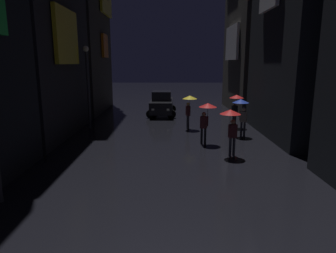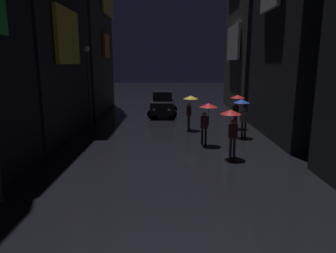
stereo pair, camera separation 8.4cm
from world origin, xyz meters
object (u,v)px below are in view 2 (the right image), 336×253
(pedestrian_near_crossing_blue, at_px, (242,107))
(car_distant, at_px, (163,104))
(pedestrian_foreground_left_red, at_px, (207,112))
(pedestrian_foreground_right_yellow, at_px, (190,103))
(pedestrian_far_right_red, at_px, (231,120))
(streetlamp_left_far, at_px, (88,77))
(pedestrian_midstreet_centre_red, at_px, (237,102))

(pedestrian_near_crossing_blue, bearing_deg, car_distant, 122.90)
(pedestrian_foreground_left_red, bearing_deg, pedestrian_foreground_right_yellow, 99.82)
(pedestrian_foreground_left_red, bearing_deg, pedestrian_far_right_red, -68.72)
(car_distant, bearing_deg, pedestrian_foreground_left_red, -74.48)
(pedestrian_foreground_right_yellow, bearing_deg, streetlamp_left_far, 176.52)
(pedestrian_near_crossing_blue, bearing_deg, pedestrian_foreground_right_yellow, 145.29)
(pedestrian_foreground_left_red, distance_m, pedestrian_foreground_right_yellow, 3.62)
(pedestrian_near_crossing_blue, xyz_separation_m, pedestrian_far_right_red, (-1.35, -3.72, 0.00))
(pedestrian_midstreet_centre_red, bearing_deg, streetlamp_left_far, 179.98)
(pedestrian_far_right_red, xyz_separation_m, streetlamp_left_far, (-7.74, 6.02, 1.56))
(pedestrian_foreground_left_red, relative_size, pedestrian_far_right_red, 1.00)
(pedestrian_far_right_red, height_order, car_distant, pedestrian_far_right_red)
(pedestrian_near_crossing_blue, bearing_deg, pedestrian_far_right_red, -109.97)
(pedestrian_far_right_red, xyz_separation_m, car_distant, (-3.23, 10.80, -0.74))
(pedestrian_far_right_red, bearing_deg, car_distant, 106.65)
(pedestrian_far_right_red, bearing_deg, pedestrian_near_crossing_blue, 70.03)
(pedestrian_midstreet_centre_red, bearing_deg, pedestrian_near_crossing_blue, -94.98)
(pedestrian_foreground_left_red, xyz_separation_m, pedestrian_midstreet_centre_red, (2.36, 3.95, 0.00))
(pedestrian_foreground_left_red, xyz_separation_m, streetlamp_left_far, (-6.94, 3.95, 1.56))
(pedestrian_foreground_left_red, height_order, pedestrian_foreground_right_yellow, same)
(pedestrian_near_crossing_blue, relative_size, pedestrian_far_right_red, 1.00)
(pedestrian_foreground_right_yellow, height_order, streetlamp_left_far, streetlamp_left_far)
(pedestrian_midstreet_centre_red, distance_m, pedestrian_far_right_red, 6.22)
(pedestrian_foreground_left_red, xyz_separation_m, pedestrian_near_crossing_blue, (2.16, 1.65, 0.00))
(car_distant, height_order, streetlamp_left_far, streetlamp_left_far)
(pedestrian_far_right_red, height_order, streetlamp_left_far, streetlamp_left_far)
(pedestrian_near_crossing_blue, xyz_separation_m, pedestrian_foreground_right_yellow, (-2.77, 1.92, 0.00))
(pedestrian_near_crossing_blue, xyz_separation_m, car_distant, (-4.58, 7.08, -0.74))
(streetlamp_left_far, bearing_deg, pedestrian_midstreet_centre_red, -0.02)
(pedestrian_far_right_red, relative_size, streetlamp_left_far, 0.41)
(pedestrian_midstreet_centre_red, distance_m, car_distant, 6.80)
(pedestrian_foreground_left_red, height_order, pedestrian_near_crossing_blue, same)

